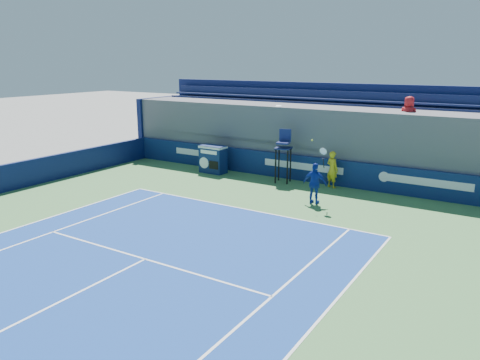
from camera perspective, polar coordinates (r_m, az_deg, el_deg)
The scene contains 6 objects.
ball_person at distance 21.15m, azimuth 11.19°, elevation 1.28°, with size 0.60×0.39×1.65m, color gold.
back_hoarding at distance 22.20m, azimuth 7.72°, elevation 1.41°, with size 20.40×0.21×1.20m.
match_clock at distance 23.58m, azimuth -3.31°, elevation 2.64°, with size 1.34×0.77×1.40m.
umpire_chair at distance 21.60m, azimuth 5.33°, elevation 3.64°, with size 0.83×0.83×2.48m.
tennis_player at distance 18.62m, azimuth 9.13°, elevation -0.41°, with size 0.98×0.43×2.57m.
stadium_seating at distance 23.81m, azimuth 9.91°, elevation 5.23°, with size 21.00×4.05×4.40m.
Camera 1 is at (8.88, -2.64, 5.52)m, focal length 35.00 mm.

